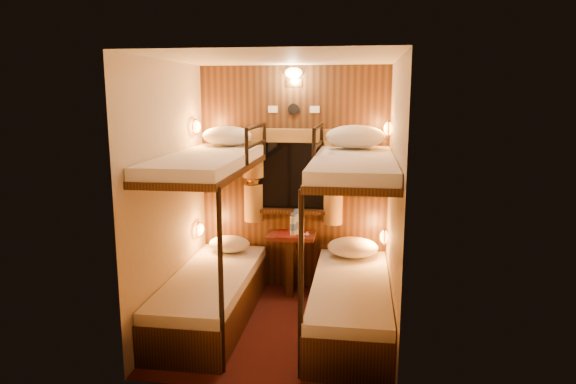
% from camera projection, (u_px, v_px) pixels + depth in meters
% --- Properties ---
extents(floor, '(2.10, 2.10, 0.00)m').
position_uv_depth(floor, '(279.00, 327.00, 4.72)').
color(floor, '#39170F').
rests_on(floor, ground).
extents(ceiling, '(2.10, 2.10, 0.00)m').
position_uv_depth(ceiling, '(278.00, 58.00, 4.27)').
color(ceiling, silver).
rests_on(ceiling, wall_back).
extents(wall_back, '(2.40, 0.00, 2.40)m').
position_uv_depth(wall_back, '(294.00, 180.00, 5.52)').
color(wall_back, '#C6B293').
rests_on(wall_back, floor).
extents(wall_front, '(2.40, 0.00, 2.40)m').
position_uv_depth(wall_front, '(253.00, 230.00, 3.48)').
color(wall_front, '#C6B293').
rests_on(wall_front, floor).
extents(wall_left, '(0.00, 2.40, 2.40)m').
position_uv_depth(wall_left, '(169.00, 196.00, 4.64)').
color(wall_left, '#C6B293').
rests_on(wall_left, floor).
extents(wall_right, '(0.00, 2.40, 2.40)m').
position_uv_depth(wall_right, '(394.00, 203.00, 4.36)').
color(wall_right, '#C6B293').
rests_on(wall_right, floor).
extents(back_panel, '(2.00, 0.03, 2.40)m').
position_uv_depth(back_panel, '(294.00, 180.00, 5.50)').
color(back_panel, black).
rests_on(back_panel, floor).
extents(bunk_left, '(0.72, 1.90, 1.82)m').
position_uv_depth(bunk_left, '(211.00, 263.00, 4.77)').
color(bunk_left, black).
rests_on(bunk_left, floor).
extents(bunk_right, '(0.72, 1.90, 1.82)m').
position_uv_depth(bunk_right, '(351.00, 270.00, 4.59)').
color(bunk_right, black).
rests_on(bunk_right, floor).
extents(window, '(1.00, 0.12, 0.79)m').
position_uv_depth(window, '(293.00, 182.00, 5.48)').
color(window, black).
rests_on(window, back_panel).
extents(curtains, '(1.10, 0.22, 1.00)m').
position_uv_depth(curtains, '(293.00, 175.00, 5.43)').
color(curtains, olive).
rests_on(curtains, back_panel).
extents(back_fixtures, '(0.54, 0.09, 0.48)m').
position_uv_depth(back_fixtures, '(293.00, 80.00, 5.27)').
color(back_fixtures, black).
rests_on(back_fixtures, back_panel).
extents(reading_lamps, '(2.00, 0.20, 1.25)m').
position_uv_depth(reading_lamps, '(289.00, 181.00, 5.17)').
color(reading_lamps, orange).
rests_on(reading_lamps, wall_left).
extents(table, '(0.50, 0.34, 0.66)m').
position_uv_depth(table, '(291.00, 255.00, 5.47)').
color(table, '#5B1D14').
rests_on(table, floor).
extents(bottle_left, '(0.07, 0.07, 0.24)m').
position_uv_depth(bottle_left, '(293.00, 226.00, 5.36)').
color(bottle_left, '#99BFE5').
rests_on(bottle_left, table).
extents(bottle_right, '(0.08, 0.08, 0.27)m').
position_uv_depth(bottle_right, '(296.00, 224.00, 5.40)').
color(bottle_right, '#99BFE5').
rests_on(bottle_right, table).
extents(sachet_a, '(0.08, 0.07, 0.01)m').
position_uv_depth(sachet_a, '(305.00, 234.00, 5.40)').
color(sachet_a, silver).
rests_on(sachet_a, table).
extents(sachet_b, '(0.07, 0.05, 0.00)m').
position_uv_depth(sachet_b, '(305.00, 233.00, 5.47)').
color(sachet_b, silver).
rests_on(sachet_b, table).
extents(pillow_lower_left, '(0.44, 0.31, 0.17)m').
position_uv_depth(pillow_lower_left, '(229.00, 244.00, 5.44)').
color(pillow_lower_left, silver).
rests_on(pillow_lower_left, bunk_left).
extents(pillow_lower_right, '(0.52, 0.37, 0.20)m').
position_uv_depth(pillow_lower_right, '(353.00, 247.00, 5.26)').
color(pillow_lower_right, silver).
rests_on(pillow_lower_right, bunk_right).
extents(pillow_upper_left, '(0.51, 0.36, 0.20)m').
position_uv_depth(pillow_upper_left, '(227.00, 136.00, 5.23)').
color(pillow_upper_left, silver).
rests_on(pillow_upper_left, bunk_left).
extents(pillow_upper_right, '(0.58, 0.41, 0.23)m').
position_uv_depth(pillow_upper_right, '(355.00, 137.00, 4.96)').
color(pillow_upper_right, silver).
rests_on(pillow_upper_right, bunk_right).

